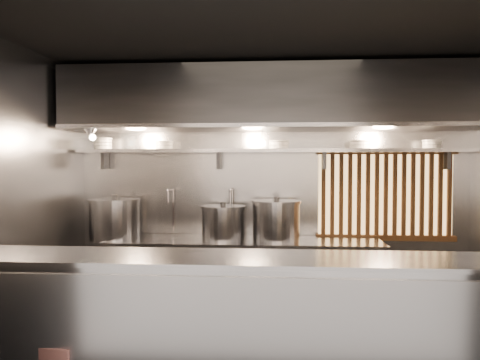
# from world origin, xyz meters

# --- Properties ---
(ceiling) EXTENTS (4.50, 4.50, 0.00)m
(ceiling) POSITION_xyz_m (0.00, 0.00, 2.80)
(ceiling) COLOR black
(ceiling) RESTS_ON wall_back
(wall_back) EXTENTS (4.50, 0.00, 4.50)m
(wall_back) POSITION_xyz_m (0.00, 1.50, 1.40)
(wall_back) COLOR gray
(wall_back) RESTS_ON floor
(wall_left) EXTENTS (0.00, 3.00, 3.00)m
(wall_left) POSITION_xyz_m (-2.25, 0.00, 1.40)
(wall_left) COLOR gray
(wall_left) RESTS_ON floor
(serving_counter) EXTENTS (4.50, 0.56, 1.13)m
(serving_counter) POSITION_xyz_m (0.00, -0.96, 0.57)
(serving_counter) COLOR #95959A
(serving_counter) RESTS_ON floor
(cooking_bench) EXTENTS (3.00, 0.70, 0.90)m
(cooking_bench) POSITION_xyz_m (-0.30, 1.13, 0.45)
(cooking_bench) COLOR #95959A
(cooking_bench) RESTS_ON floor
(bowl_shelf) EXTENTS (4.40, 0.34, 0.04)m
(bowl_shelf) POSITION_xyz_m (0.00, 1.32, 1.88)
(bowl_shelf) COLOR #95959A
(bowl_shelf) RESTS_ON wall_back
(exhaust_hood) EXTENTS (4.40, 0.81, 0.65)m
(exhaust_hood) POSITION_xyz_m (0.00, 1.10, 2.42)
(exhaust_hood) COLOR #2D2D30
(exhaust_hood) RESTS_ON ceiling
(wood_screen) EXTENTS (1.56, 0.09, 1.04)m
(wood_screen) POSITION_xyz_m (1.30, 1.45, 1.38)
(wood_screen) COLOR #FFC472
(wood_screen) RESTS_ON wall_back
(faucet_left) EXTENTS (0.04, 0.30, 0.50)m
(faucet_left) POSITION_xyz_m (-1.15, 1.37, 1.31)
(faucet_left) COLOR silver
(faucet_left) RESTS_ON wall_back
(faucet_right) EXTENTS (0.04, 0.30, 0.50)m
(faucet_right) POSITION_xyz_m (-0.45, 1.37, 1.31)
(faucet_right) COLOR silver
(faucet_right) RESTS_ON wall_back
(heat_lamp) EXTENTS (0.25, 0.35, 0.20)m
(heat_lamp) POSITION_xyz_m (-1.90, 0.85, 2.07)
(heat_lamp) COLOR #95959A
(heat_lamp) RESTS_ON exhaust_hood
(pendant_bulb) EXTENTS (0.09, 0.09, 0.19)m
(pendant_bulb) POSITION_xyz_m (-0.10, 1.20, 1.96)
(pendant_bulb) COLOR #2D2D30
(pendant_bulb) RESTS_ON exhaust_hood
(stock_pot_left) EXTENTS (0.70, 0.70, 0.48)m
(stock_pot_left) POSITION_xyz_m (-1.75, 1.14, 1.12)
(stock_pot_left) COLOR #95959A
(stock_pot_left) RESTS_ON cooking_bench
(stock_pot_mid) EXTENTS (0.63, 0.63, 0.41)m
(stock_pot_mid) POSITION_xyz_m (-0.52, 1.14, 1.09)
(stock_pot_mid) COLOR #95959A
(stock_pot_mid) RESTS_ON cooking_bench
(stock_pot_right) EXTENTS (0.72, 0.72, 0.47)m
(stock_pot_right) POSITION_xyz_m (0.06, 1.15, 1.12)
(stock_pot_right) COLOR #95959A
(stock_pot_right) RESTS_ON cooking_bench
(bowl_stack_0) EXTENTS (0.22, 0.22, 0.13)m
(bowl_stack_0) POSITION_xyz_m (-1.94, 1.32, 1.97)
(bowl_stack_0) COLOR silver
(bowl_stack_0) RESTS_ON bowl_shelf
(bowl_stack_1) EXTENTS (0.21, 0.21, 0.09)m
(bowl_stack_1) POSITION_xyz_m (-1.22, 1.32, 1.95)
(bowl_stack_1) COLOR silver
(bowl_stack_1) RESTS_ON bowl_shelf
(bowl_stack_2) EXTENTS (0.24, 0.24, 0.09)m
(bowl_stack_2) POSITION_xyz_m (0.09, 1.32, 1.95)
(bowl_stack_2) COLOR silver
(bowl_stack_2) RESTS_ON bowl_shelf
(bowl_stack_3) EXTENTS (0.24, 0.24, 0.09)m
(bowl_stack_3) POSITION_xyz_m (0.99, 1.32, 1.95)
(bowl_stack_3) COLOR silver
(bowl_stack_3) RESTS_ON bowl_shelf
(bowl_stack_4) EXTENTS (0.22, 0.22, 0.09)m
(bowl_stack_4) POSITION_xyz_m (1.77, 1.32, 1.95)
(bowl_stack_4) COLOR silver
(bowl_stack_4) RESTS_ON bowl_shelf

